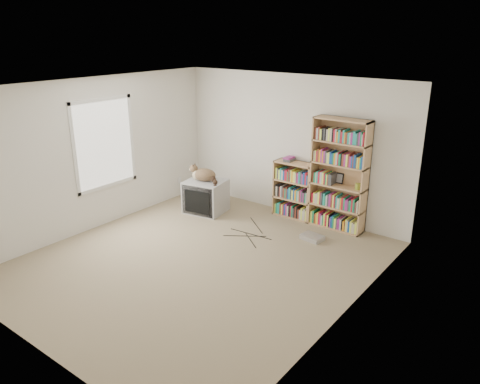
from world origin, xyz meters
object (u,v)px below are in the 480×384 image
Objects in this scene: cat at (206,177)px; bookcase_short at (295,191)px; bookcase_tall at (339,178)px; dvd_player at (312,237)px; crt_tv at (206,196)px.

bookcase_short is (1.38, 0.81, -0.21)m from cat.
bookcase_tall is at bearing 0.94° from cat.
cat is 2.24m from dvd_player.
bookcase_tall reaches higher than bookcase_short.
dvd_player is at bearing -15.91° from cat.
crt_tv is at bearing -170.38° from dvd_player.
bookcase_tall is 0.94m from bookcase_short.
cat is at bearing -56.04° from crt_tv.
dvd_player is (2.14, 0.13, -0.64)m from cat.
crt_tv is 2.19m from dvd_player.
bookcase_tall is at bearing 91.05° from dvd_player.
bookcase_short is (-0.84, -0.00, -0.42)m from bookcase_tall.
dvd_player is (-0.08, -0.69, -0.85)m from bookcase_tall.
dvd_player is at bearing -8.10° from crt_tv.
bookcase_tall reaches higher than crt_tv.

